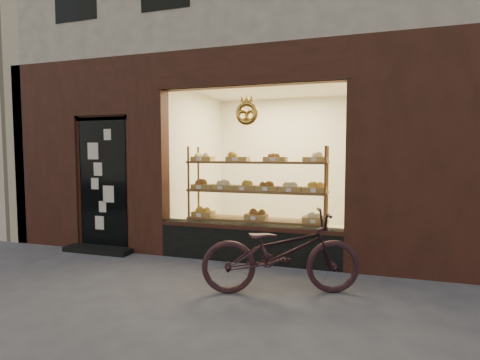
% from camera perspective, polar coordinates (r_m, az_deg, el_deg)
% --- Properties ---
extents(ground, '(90.00, 90.00, 0.00)m').
position_cam_1_polar(ground, '(3.98, -14.54, -19.61)').
color(ground, '#44444C').
extents(display_shelf, '(2.20, 0.45, 1.70)m').
position_cam_1_polar(display_shelf, '(5.87, 2.49, -2.87)').
color(display_shelf, brown).
rests_on(display_shelf, ground).
extents(bicycle, '(1.91, 1.17, 0.95)m').
position_cam_1_polar(bicycle, '(4.34, 6.27, -10.85)').
color(bicycle, black).
rests_on(bicycle, ground).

